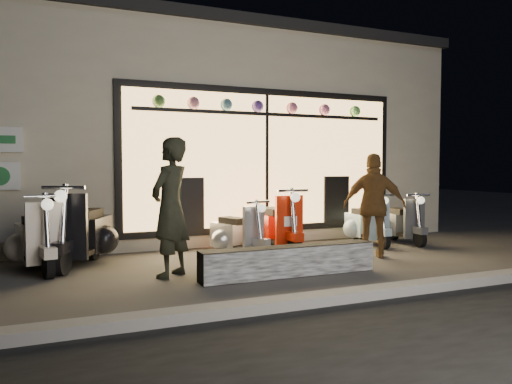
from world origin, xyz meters
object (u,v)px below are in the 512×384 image
graffiti_barrier (289,261)px  man (171,207)px  scooter_red (275,226)px  woman (374,206)px  scooter_silver (235,234)px

graffiti_barrier → man: 1.71m
scooter_red → graffiti_barrier: bearing=-108.8°
man → graffiti_barrier: bearing=115.6°
graffiti_barrier → man: (-1.44, 0.58, 0.71)m
graffiti_barrier → woman: (1.85, 0.66, 0.63)m
woman → scooter_silver: bearing=5.6°
graffiti_barrier → scooter_red: (0.69, 1.86, 0.22)m
scooter_silver → man: 1.80m
scooter_silver → man: size_ratio=0.67×
woman → scooter_red: bearing=-12.8°
graffiti_barrier → man: size_ratio=1.34×
graffiti_barrier → scooter_silver: bearing=94.2°
scooter_red → woman: woman is taller
scooter_silver → woman: (1.97, -1.02, 0.47)m
scooter_red → man: man is taller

